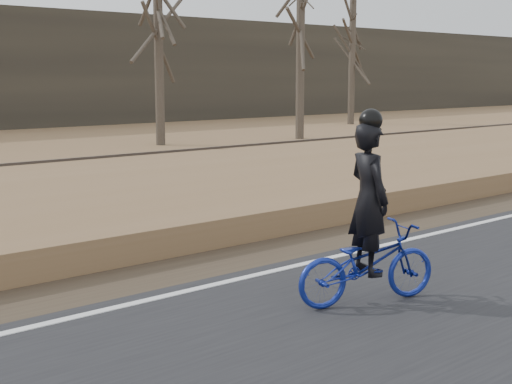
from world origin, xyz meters
TOP-DOWN VIEW (x-y plane):
  - ground at (0.00, 0.00)m, footprint 120.00×120.00m
  - edge_line at (0.00, 0.20)m, footprint 120.00×0.12m
  - shoulder at (0.00, 1.20)m, footprint 120.00×1.60m
  - embankment at (0.00, 4.20)m, footprint 120.00×5.00m
  - ballast at (0.00, 8.00)m, footprint 120.00×3.00m
  - railroad at (0.00, 8.00)m, footprint 120.00×2.40m
  - cyclist at (-1.67, -1.47)m, footprint 1.85×1.10m
  - bare_tree_center at (7.06, 16.61)m, footprint 0.36×0.36m
  - bare_tree_right at (13.05, 15.18)m, footprint 0.36×0.36m
  - bare_tree_far_right at (21.59, 20.11)m, footprint 0.36×0.36m

SIDE VIEW (x-z plane):
  - ground at x=0.00m, z-range 0.00..0.00m
  - shoulder at x=0.00m, z-range 0.00..0.04m
  - edge_line at x=0.00m, z-range 0.06..0.07m
  - embankment at x=0.00m, z-range 0.00..0.44m
  - ballast at x=0.00m, z-range 0.00..0.45m
  - railroad at x=0.00m, z-range 0.38..0.67m
  - cyclist at x=-1.67m, z-range -0.34..1.88m
  - bare_tree_far_right at x=21.59m, z-range 0.00..6.93m
  - bare_tree_right at x=13.05m, z-range 0.00..7.55m
  - bare_tree_center at x=7.06m, z-range 0.00..7.58m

